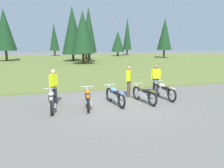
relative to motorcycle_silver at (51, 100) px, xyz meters
name	(u,v)px	position (x,y,z in m)	size (l,w,h in m)	color
ground_plane	(115,105)	(2.89, 0.08, -0.44)	(140.00, 140.00, 0.00)	slate
grass_moorland	(69,62)	(2.89, 25.55, -0.39)	(80.00, 44.00, 0.10)	olive
forest_treeline	(47,34)	(-0.18, 31.36, 4.04)	(41.82, 26.53, 8.88)	#47331E
motorcycle_silver	(51,100)	(0.00, 0.00, 0.00)	(0.62, 2.10, 0.88)	black
motorcycle_orange	(88,98)	(1.57, -0.01, 0.00)	(0.62, 2.09, 0.88)	black
motorcycle_sky_blue	(115,96)	(2.90, 0.18, 0.00)	(0.65, 2.09, 0.88)	black
motorcycle_olive	(144,94)	(4.36, 0.15, 0.00)	(0.68, 2.09, 0.88)	black
motorcycle_cream	(164,91)	(5.64, 0.57, 0.00)	(0.62, 2.10, 0.88)	black
rider_checking_bike	(54,85)	(0.14, 0.99, 0.51)	(0.42, 0.41, 1.67)	black
rider_near_row_end	(156,77)	(5.80, 1.84, 0.51)	(0.52, 0.33, 1.67)	#2D2D38
rider_in_hivis_vest	(129,80)	(4.05, 1.48, 0.51)	(0.38, 0.47, 1.67)	#4C4233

